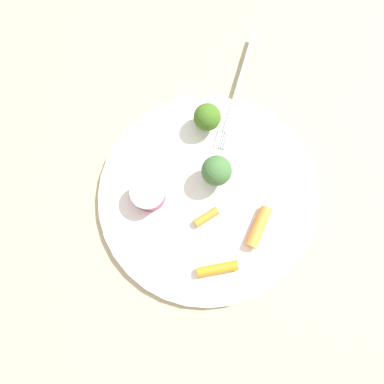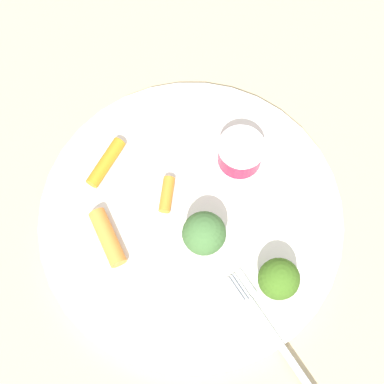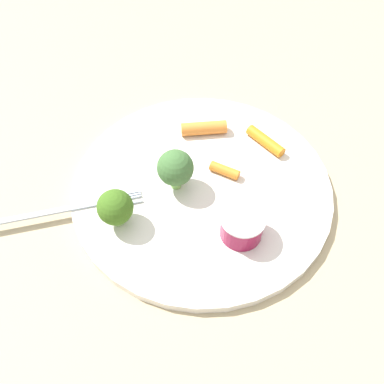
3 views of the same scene
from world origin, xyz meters
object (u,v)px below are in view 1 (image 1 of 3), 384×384
(fork, at_px, (235,91))
(carrot_stick_0, at_px, (215,268))
(broccoli_floret_0, at_px, (205,117))
(sauce_cup, at_px, (146,193))
(plate, at_px, (203,196))
(broccoli_floret_1, at_px, (214,170))
(carrot_stick_2, at_px, (256,227))
(carrot_stick_1, at_px, (204,216))

(fork, bearing_deg, carrot_stick_0, 3.32)
(broccoli_floret_0, bearing_deg, sauce_cup, -26.29)
(plate, xyz_separation_m, sauce_cup, (0.02, -0.08, 0.02))
(broccoli_floret_1, relative_size, carrot_stick_2, 0.92)
(carrot_stick_1, distance_m, fork, 0.20)
(sauce_cup, bearing_deg, broccoli_floret_0, 153.71)
(plate, height_order, fork, fork)
(carrot_stick_0, xyz_separation_m, carrot_stick_1, (-0.07, -0.03, -0.00))
(carrot_stick_0, height_order, carrot_stick_2, carrot_stick_2)
(carrot_stick_0, bearing_deg, carrot_stick_1, -158.04)
(broccoli_floret_0, bearing_deg, carrot_stick_0, 14.14)
(carrot_stick_2, bearing_deg, carrot_stick_1, -90.74)
(broccoli_floret_1, bearing_deg, carrot_stick_0, 11.04)
(sauce_cup, xyz_separation_m, broccoli_floret_0, (-0.12, 0.06, 0.01))
(plate, relative_size, broccoli_floret_0, 6.50)
(plate, height_order, broccoli_floret_1, broccoli_floret_1)
(broccoli_floret_0, bearing_deg, carrot_stick_1, 10.08)
(carrot_stick_1, bearing_deg, broccoli_floret_0, -169.92)
(broccoli_floret_0, xyz_separation_m, carrot_stick_1, (0.14, 0.02, -0.02))
(sauce_cup, relative_size, carrot_stick_2, 0.82)
(plate, bearing_deg, fork, 173.95)
(sauce_cup, bearing_deg, broccoli_floret_1, 117.68)
(sauce_cup, bearing_deg, plate, 101.50)
(carrot_stick_0, xyz_separation_m, carrot_stick_2, (-0.07, 0.05, 0.00))
(carrot_stick_1, height_order, carrot_stick_2, carrot_stick_2)
(fork, bearing_deg, carrot_stick_1, -3.37)
(fork, bearing_deg, plate, -6.05)
(carrot_stick_2, distance_m, fork, 0.21)
(carrot_stick_0, height_order, fork, carrot_stick_0)
(plate, relative_size, carrot_stick_0, 5.53)
(carrot_stick_0, bearing_deg, sauce_cup, -126.49)
(plate, xyz_separation_m, carrot_stick_2, (0.03, 0.08, 0.01))
(carrot_stick_2, height_order, fork, carrot_stick_2)
(broccoli_floret_1, bearing_deg, carrot_stick_1, -1.96)
(fork, bearing_deg, carrot_stick_2, 17.23)
(sauce_cup, height_order, broccoli_floret_0, broccoli_floret_0)
(broccoli_floret_0, height_order, broccoli_floret_1, broccoli_floret_1)
(plate, distance_m, fork, 0.17)
(carrot_stick_1, relative_size, fork, 0.19)
(sauce_cup, relative_size, carrot_stick_0, 0.86)
(sauce_cup, xyz_separation_m, fork, (-0.18, 0.10, -0.01))
(sauce_cup, xyz_separation_m, broccoli_floret_1, (-0.05, 0.09, 0.02))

